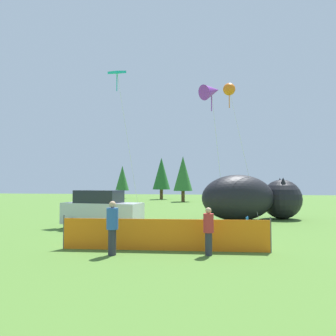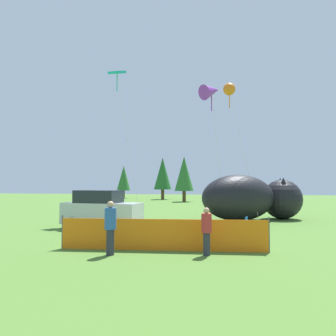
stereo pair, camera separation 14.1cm
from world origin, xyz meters
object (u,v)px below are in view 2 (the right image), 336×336
parked_car (101,210)px  kite_orange_flower (229,90)px  inflatable_cat (251,199)px  kite_teal_diamond (118,76)px  spectator_in_blue_shirt (207,229)px  kite_purple_delta (211,91)px  folding_chair (244,224)px  spectator_in_white_shirt (110,225)px

parked_car → kite_orange_flower: size_ratio=0.48×
inflatable_cat → kite_teal_diamond: 12.35m
kite_teal_diamond → kite_orange_flower: 7.76m
spectator_in_blue_shirt → kite_orange_flower: bearing=85.6°
spectator_in_blue_shirt → inflatable_cat: bearing=78.9°
parked_car → spectator_in_blue_shirt: size_ratio=2.76×
spectator_in_blue_shirt → kite_orange_flower: size_ratio=0.17×
spectator_in_blue_shirt → kite_purple_delta: (-0.27, 9.69, 7.52)m
folding_chair → spectator_in_blue_shirt: bearing=88.9°
inflatable_cat → kite_orange_flower: bearing=148.3°
folding_chair → kite_orange_flower: kite_orange_flower is taller
spectator_in_white_shirt → inflatable_cat: bearing=65.2°
kite_teal_diamond → kite_purple_delta: bearing=-1.2°
parked_car → spectator_in_blue_shirt: bearing=-35.7°
spectator_in_blue_shirt → spectator_in_white_shirt: (-3.25, -0.53, 0.12)m
spectator_in_white_shirt → spectator_in_blue_shirt: bearing=9.3°
spectator_in_blue_shirt → spectator_in_white_shirt: spectator_in_white_shirt is taller
inflatable_cat → spectator_in_blue_shirt: (-2.21, -11.32, -0.52)m
spectator_in_white_shirt → parked_car: bearing=114.5°
inflatable_cat → kite_purple_delta: kite_purple_delta is taller
parked_car → inflatable_cat: size_ratio=0.61×
parked_car → kite_purple_delta: size_ratio=0.49×
parked_car → folding_chair: size_ratio=5.13×
spectator_in_blue_shirt → kite_orange_flower: (0.88, 11.37, 8.04)m
parked_car → inflatable_cat: inflatable_cat is taller
kite_purple_delta → kite_teal_diamond: bearing=178.8°
inflatable_cat → kite_orange_flower: size_ratio=0.79×
parked_car → kite_teal_diamond: (-0.56, 4.09, 8.83)m
spectator_in_blue_shirt → kite_teal_diamond: bearing=124.2°
kite_teal_diamond → spectator_in_white_shirt: bearing=-71.7°
spectator_in_white_shirt → folding_chair: bearing=48.4°
kite_purple_delta → kite_orange_flower: 2.10m
spectator_in_blue_shirt → kite_purple_delta: kite_purple_delta is taller
parked_car → kite_purple_delta: (5.84, 3.95, 7.38)m
spectator_in_white_shirt → kite_teal_diamond: (-3.42, 10.36, 8.84)m
parked_car → kite_purple_delta: kite_purple_delta is taller
inflatable_cat → kite_orange_flower: kite_orange_flower is taller
spectator_in_blue_shirt → kite_purple_delta: bearing=91.6°
kite_teal_diamond → kite_orange_flower: (7.55, 1.54, -0.92)m
inflatable_cat → kite_teal_diamond: size_ratio=0.71×
spectator_in_blue_shirt → spectator_in_white_shirt: 3.30m
kite_teal_diamond → parked_car: bearing=-82.2°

